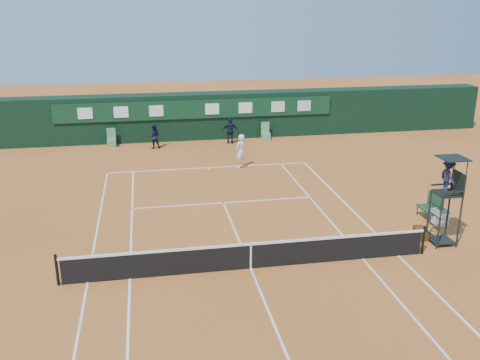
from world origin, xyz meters
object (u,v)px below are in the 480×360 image
object	(u,v)px
tennis_net	(251,255)
umpire_chair	(448,183)
player	(241,151)
player_bench	(432,206)
cooler	(440,217)

from	to	relation	value
tennis_net	umpire_chair	distance (m)	7.81
tennis_net	player	xyz separation A→B (m)	(1.74, 11.59, 0.44)
player_bench	cooler	bearing A→B (deg)	-83.64
umpire_chair	cooler	xyz separation A→B (m)	(0.90, 1.69, -2.13)
tennis_net	umpire_chair	world-z (taller)	umpire_chair
player_bench	cooler	size ratio (longest dim) A/B	1.86
tennis_net	player_bench	xyz separation A→B (m)	(8.37, 2.95, 0.09)
tennis_net	player_bench	world-z (taller)	same
tennis_net	player	bearing A→B (deg)	81.48
cooler	player	world-z (taller)	player
cooler	player	distance (m)	11.41
tennis_net	player_bench	distance (m)	8.87
cooler	player	xyz separation A→B (m)	(-6.70, 9.22, 0.62)
umpire_chair	player	xyz separation A→B (m)	(-5.80, 10.91, -1.51)
umpire_chair	cooler	size ratio (longest dim) A/B	5.30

